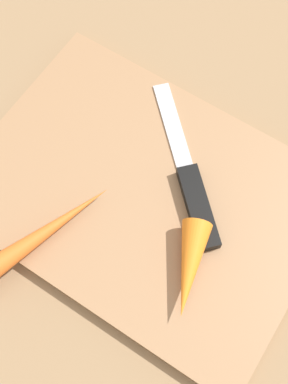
{
  "coord_description": "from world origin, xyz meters",
  "views": [
    {
      "loc": [
        0.11,
        -0.17,
        0.5
      ],
      "look_at": [
        0.0,
        0.0,
        0.01
      ],
      "focal_mm": 47.2,
      "sensor_mm": 36.0,
      "label": 1
    }
  ],
  "objects_px": {
    "knife": "(194,196)",
    "cutting_board": "(144,194)",
    "carrot_long": "(41,235)",
    "carrot_short": "(189,269)"
  },
  "relations": [
    {
      "from": "cutting_board",
      "to": "carrot_long",
      "type": "relative_size",
      "value": 2.26
    },
    {
      "from": "cutting_board",
      "to": "knife",
      "type": "height_order",
      "value": "knife"
    },
    {
      "from": "knife",
      "to": "cutting_board",
      "type": "bearing_deg",
      "value": 69.7
    },
    {
      "from": "knife",
      "to": "carrot_long",
      "type": "xyz_separation_m",
      "value": [
        -0.1,
        -0.12,
        0.01
      ]
    },
    {
      "from": "knife",
      "to": "carrot_short",
      "type": "xyz_separation_m",
      "value": [
        0.04,
        -0.07,
        0.01
      ]
    },
    {
      "from": "carrot_short",
      "to": "carrot_long",
      "type": "xyz_separation_m",
      "value": [
        -0.14,
        -0.05,
        -0.0
      ]
    },
    {
      "from": "knife",
      "to": "carrot_short",
      "type": "bearing_deg",
      "value": 160.29
    },
    {
      "from": "carrot_short",
      "to": "carrot_long",
      "type": "distance_m",
      "value": 0.15
    },
    {
      "from": "cutting_board",
      "to": "carrot_short",
      "type": "xyz_separation_m",
      "value": [
        0.08,
        -0.05,
        0.02
      ]
    },
    {
      "from": "knife",
      "to": "carrot_long",
      "type": "bearing_deg",
      "value": 92.84
    }
  ]
}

